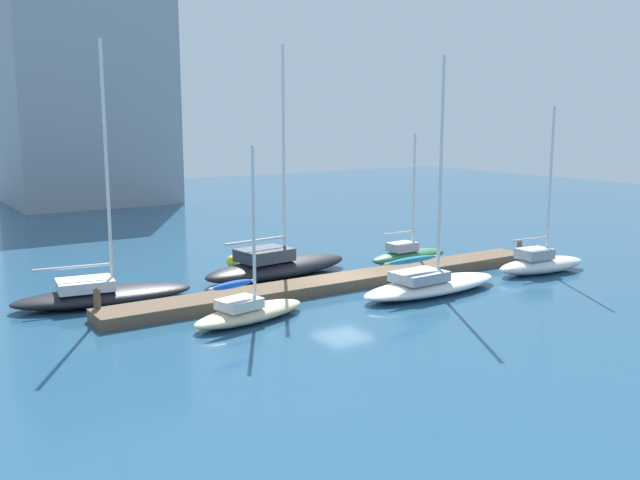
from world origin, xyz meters
TOP-DOWN VIEW (x-y plane):
  - ground_plane at (0.00, 0.00)m, footprint 120.00×120.00m
  - dock_pier at (0.00, 0.00)m, footprint 23.85×1.93m
  - dock_piling_near_end at (-11.52, 0.82)m, footprint 0.28×0.28m
  - dock_piling_far_end at (11.52, -0.82)m, footprint 0.28×0.28m
  - sailboat_0 at (-10.61, 3.27)m, footprint 7.97×3.56m
  - sailboat_1 at (-6.54, -2.65)m, footprint 5.58×2.80m
  - sailboat_2 at (-1.60, 3.61)m, footprint 8.75×3.71m
  - sailboat_3 at (2.59, -3.29)m, footprint 7.99×2.78m
  - sailboat_4 at (6.32, 2.58)m, footprint 5.24×1.68m
  - sailboat_5 at (10.44, -3.22)m, footprint 5.72×2.32m
  - mooring_buoy_yellow at (-2.44, 6.92)m, footprint 0.67×0.67m
  - harbor_building_distant at (-0.41, 41.18)m, footprint 14.09×12.56m

SIDE VIEW (x-z plane):
  - ground_plane at x=0.00m, z-range 0.00..0.00m
  - dock_pier at x=0.00m, z-range 0.00..0.50m
  - mooring_buoy_yellow at x=-2.44m, z-range 0.00..0.67m
  - sailboat_1 at x=-6.54m, z-range -3.04..3.97m
  - sailboat_4 at x=6.32m, z-range -3.10..4.10m
  - sailboat_0 at x=-10.61m, z-range -5.14..6.15m
  - sailboat_3 at x=2.59m, z-range -4.87..5.90m
  - sailboat_5 at x=10.44m, z-range -3.76..4.86m
  - sailboat_2 at x=-1.60m, z-range -5.16..6.41m
  - dock_piling_near_end at x=-11.52m, z-range 0.00..1.32m
  - dock_piling_far_end at x=11.52m, z-range 0.00..1.32m
  - harbor_building_distant at x=-0.41m, z-range 0.00..20.51m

